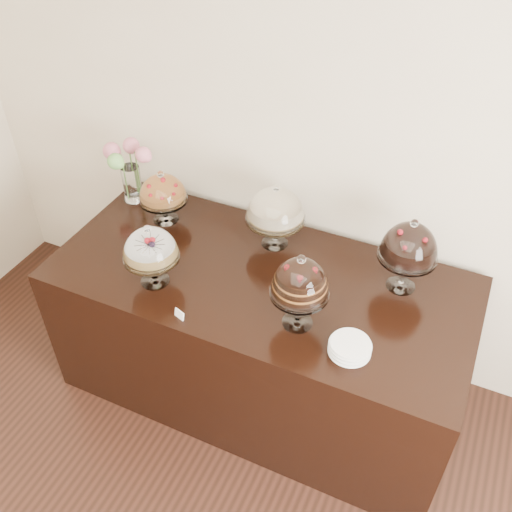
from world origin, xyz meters
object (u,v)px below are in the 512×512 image
at_px(cake_stand_cheesecake, 276,207).
at_px(cake_stand_dark_choco, 410,245).
at_px(display_counter, 260,335).
at_px(cake_stand_sugar_sponge, 150,247).
at_px(cake_stand_choco_layer, 300,281).
at_px(flower_vase, 128,166).
at_px(cake_stand_fruit_tart, 162,191).
at_px(plate_stack, 350,348).

xyz_separation_m(cake_stand_cheesecake, cake_stand_dark_choco, (0.72, -0.05, 0.03)).
height_order(display_counter, cake_stand_dark_choco, cake_stand_dark_choco).
distance_m(cake_stand_sugar_sponge, cake_stand_choco_layer, 0.77).
relative_size(cake_stand_dark_choco, flower_vase, 1.07).
distance_m(display_counter, cake_stand_fruit_tart, 0.98).
xyz_separation_m(cake_stand_sugar_sponge, cake_stand_choco_layer, (0.77, 0.03, 0.05)).
height_order(cake_stand_choco_layer, cake_stand_dark_choco, cake_stand_dark_choco).
height_order(cake_stand_cheesecake, cake_stand_fruit_tart, cake_stand_cheesecake).
bearing_deg(cake_stand_sugar_sponge, flower_vase, 132.39).
distance_m(display_counter, cake_stand_choco_layer, 0.81).
xyz_separation_m(cake_stand_choco_layer, cake_stand_cheesecake, (-0.33, 0.50, -0.03)).
xyz_separation_m(display_counter, cake_stand_sugar_sponge, (-0.48, -0.25, 0.67)).
bearing_deg(cake_stand_cheesecake, cake_stand_choco_layer, -56.47).
relative_size(display_counter, cake_stand_dark_choco, 5.24).
bearing_deg(flower_vase, cake_stand_sugar_sponge, -47.61).
height_order(cake_stand_sugar_sponge, cake_stand_fruit_tart, cake_stand_sugar_sponge).
distance_m(cake_stand_cheesecake, cake_stand_fruit_tart, 0.67).
xyz_separation_m(flower_vase, plate_stack, (1.57, -0.60, -0.20)).
height_order(cake_stand_choco_layer, cake_stand_cheesecake, cake_stand_choco_layer).
relative_size(cake_stand_fruit_tart, flower_vase, 0.84).
relative_size(cake_stand_choco_layer, cake_stand_fruit_tart, 1.27).
bearing_deg(cake_stand_fruit_tart, display_counter, -17.57).
distance_m(cake_stand_sugar_sponge, cake_stand_fruit_tart, 0.53).
distance_m(cake_stand_sugar_sponge, plate_stack, 1.07).
height_order(display_counter, cake_stand_fruit_tart, cake_stand_fruit_tart).
bearing_deg(display_counter, cake_stand_sugar_sponge, -152.14).
bearing_deg(cake_stand_sugar_sponge, display_counter, 27.86).
distance_m(cake_stand_choco_layer, cake_stand_cheesecake, 0.60).
bearing_deg(cake_stand_choco_layer, plate_stack, -14.45).
xyz_separation_m(cake_stand_dark_choco, flower_vase, (-1.67, 0.08, -0.04)).
height_order(cake_stand_choco_layer, flower_vase, cake_stand_choco_layer).
xyz_separation_m(cake_stand_fruit_tart, flower_vase, (-0.29, 0.09, 0.04)).
bearing_deg(cake_stand_choco_layer, cake_stand_dark_choco, 49.79).
bearing_deg(plate_stack, cake_stand_dark_choco, 78.75).
bearing_deg(cake_stand_cheesecake, cake_stand_sugar_sponge, -129.11).
distance_m(flower_vase, plate_stack, 1.69).
xyz_separation_m(display_counter, cake_stand_fruit_tart, (-0.70, 0.22, 0.65)).
height_order(display_counter, plate_stack, plate_stack).
bearing_deg(cake_stand_fruit_tart, cake_stand_dark_choco, 0.55).
bearing_deg(cake_stand_dark_choco, flower_vase, 177.39).
distance_m(cake_stand_cheesecake, flower_vase, 0.95).
relative_size(cake_stand_fruit_tart, plate_stack, 1.75).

